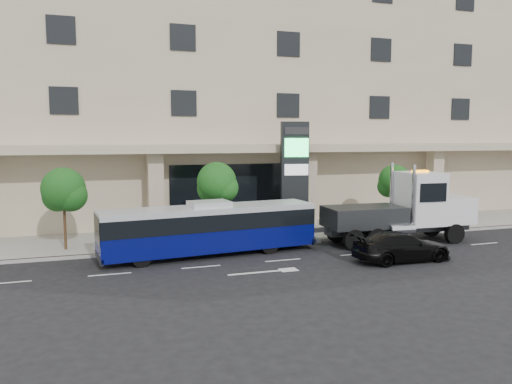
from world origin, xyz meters
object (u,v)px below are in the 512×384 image
(signage_pylon, at_px, (294,176))
(tow_truck, at_px, (405,210))
(city_bus, at_px, (209,228))
(black_sedan, at_px, (402,246))

(signage_pylon, bearing_deg, tow_truck, -31.57)
(city_bus, relative_size, signage_pylon, 1.64)
(black_sedan, relative_size, signage_pylon, 0.72)
(city_bus, height_order, signage_pylon, signage_pylon)
(black_sedan, height_order, signage_pylon, signage_pylon)
(city_bus, distance_m, tow_truck, 11.16)
(city_bus, relative_size, black_sedan, 2.28)
(tow_truck, xyz_separation_m, signage_pylon, (-4.87, 4.48, 1.71))
(tow_truck, bearing_deg, black_sedan, -123.92)
(city_bus, bearing_deg, black_sedan, -31.02)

